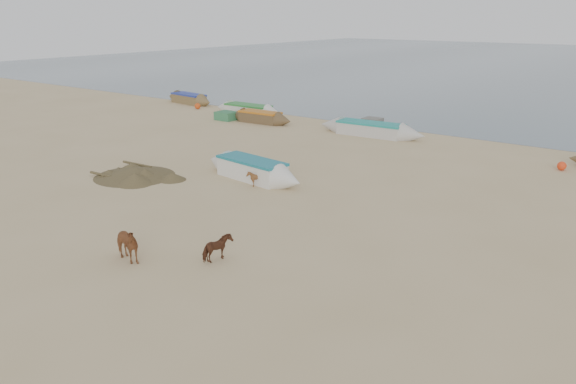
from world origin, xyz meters
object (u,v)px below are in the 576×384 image
object	(u,v)px
calf_right	(218,249)
near_canoe	(252,169)
calf_front	(255,178)
cow_adult	(125,244)

from	to	relation	value
calf_right	near_canoe	xyz separation A→B (m)	(-5.06, 7.63, 0.06)
calf_front	calf_right	world-z (taller)	calf_right
calf_front	calf_right	distance (m)	8.00
cow_adult	calf_right	world-z (taller)	cow_adult
calf_right	near_canoe	size ratio (longest dim) A/B	0.14
cow_adult	calf_front	bearing A→B (deg)	20.79
cow_adult	near_canoe	xyz separation A→B (m)	(-2.73, 9.38, -0.10)
calf_right	near_canoe	distance (m)	9.16
cow_adult	calf_front	xyz separation A→B (m)	(-1.86, 8.56, -0.21)
calf_front	near_canoe	world-z (taller)	near_canoe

